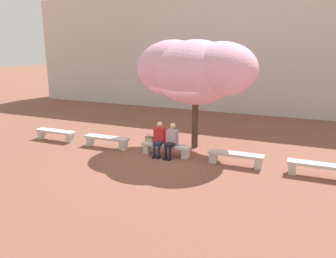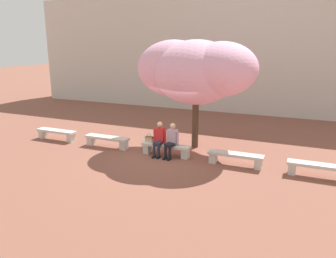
# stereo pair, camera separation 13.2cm
# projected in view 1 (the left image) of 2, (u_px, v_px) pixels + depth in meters

# --- Properties ---
(ground_plane) EXTENTS (100.00, 100.00, 0.00)m
(ground_plane) POSITION_uv_depth(u_px,v_px,m) (166.00, 155.00, 12.56)
(ground_plane) COLOR brown
(building_facade) EXTENTS (28.00, 4.00, 7.29)m
(building_facade) POSITION_uv_depth(u_px,v_px,m) (233.00, 52.00, 21.48)
(building_facade) COLOR beige
(building_facade) RESTS_ON ground
(stone_bench_west_end) EXTENTS (1.93, 0.44, 0.45)m
(stone_bench_west_end) POSITION_uv_depth(u_px,v_px,m) (56.00, 133.00, 14.51)
(stone_bench_west_end) COLOR beige
(stone_bench_west_end) RESTS_ON ground
(stone_bench_near_west) EXTENTS (1.93, 0.44, 0.45)m
(stone_bench_near_west) POSITION_uv_depth(u_px,v_px,m) (107.00, 140.00, 13.50)
(stone_bench_near_west) COLOR beige
(stone_bench_near_west) RESTS_ON ground
(stone_bench_center) EXTENTS (1.93, 0.44, 0.45)m
(stone_bench_center) POSITION_uv_depth(u_px,v_px,m) (166.00, 148.00, 12.48)
(stone_bench_center) COLOR beige
(stone_bench_center) RESTS_ON ground
(stone_bench_near_east) EXTENTS (1.93, 0.44, 0.45)m
(stone_bench_near_east) POSITION_uv_depth(u_px,v_px,m) (236.00, 157.00, 11.47)
(stone_bench_near_east) COLOR beige
(stone_bench_near_east) RESTS_ON ground
(stone_bench_east_end) EXTENTS (1.93, 0.44, 0.45)m
(stone_bench_east_end) POSITION_uv_depth(u_px,v_px,m) (319.00, 168.00, 10.45)
(stone_bench_east_end) COLOR beige
(stone_bench_east_end) RESTS_ON ground
(person_seated_left) EXTENTS (0.51, 0.71, 1.29)m
(person_seated_left) POSITION_uv_depth(u_px,v_px,m) (159.00, 138.00, 12.43)
(person_seated_left) COLOR black
(person_seated_left) RESTS_ON ground
(person_seated_right) EXTENTS (0.51, 0.70, 1.29)m
(person_seated_right) POSITION_uv_depth(u_px,v_px,m) (172.00, 139.00, 12.24)
(person_seated_right) COLOR black
(person_seated_right) RESTS_ON ground
(handbag) EXTENTS (0.30, 0.15, 0.34)m
(handbag) POSITION_uv_depth(u_px,v_px,m) (149.00, 139.00, 12.69)
(handbag) COLOR tan
(handbag) RESTS_ON stone_bench_center
(cherry_tree_main) EXTENTS (4.92, 3.45, 4.33)m
(cherry_tree_main) POSITION_uv_depth(u_px,v_px,m) (196.00, 70.00, 12.87)
(cherry_tree_main) COLOR #473323
(cherry_tree_main) RESTS_ON ground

